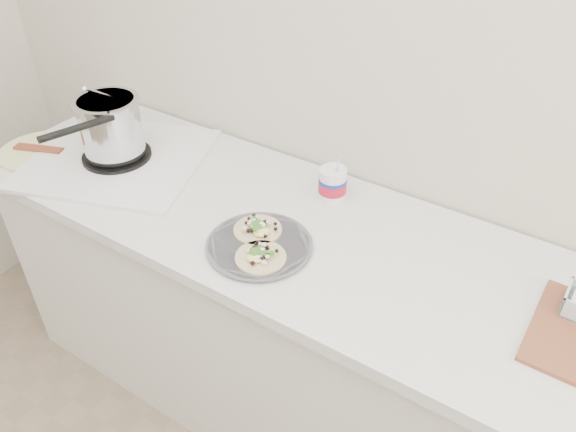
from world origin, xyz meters
The scene contains 5 objects.
counter centered at (0.00, 1.43, 0.45)m, with size 2.44×0.66×0.90m.
stove centered at (-0.83, 1.39, 0.99)m, with size 0.71×0.69×0.27m.
taco_plate centered at (-0.15, 1.28, 0.92)m, with size 0.30×0.30×0.04m.
tub centered at (-0.10, 1.60, 0.96)m, with size 0.09×0.09×0.20m.
bacon_plate centered at (-1.10, 1.28, 0.91)m, with size 0.27×0.27×0.02m.
Camera 1 is at (0.56, 0.33, 1.91)m, focal length 35.00 mm.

